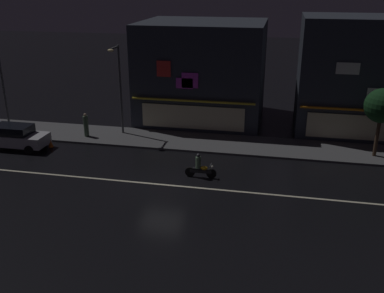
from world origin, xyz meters
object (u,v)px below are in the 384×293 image
at_px(streetlamp_mid, 119,83).
at_px(motorcycle_lead, 200,168).
at_px(traffic_cone, 51,143).
at_px(parked_car_near_kerb, 16,136).
at_px(pedestrian_on_sidewalk, 86,126).

distance_m(streetlamp_mid, motorcycle_lead, 10.07).
bearing_deg(traffic_cone, streetlamp_mid, 39.14).
distance_m(parked_car_near_kerb, traffic_cone, 2.38).
distance_m(pedestrian_on_sidewalk, traffic_cone, 2.92).
relative_size(pedestrian_on_sidewalk, traffic_cone, 3.21).
distance_m(streetlamp_mid, pedestrian_on_sidewalk, 4.05).
xyz_separation_m(pedestrian_on_sidewalk, parked_car_near_kerb, (-3.92, -2.95, -0.09)).
xyz_separation_m(parked_car_near_kerb, motorcycle_lead, (13.46, -2.16, -0.24)).
xyz_separation_m(streetlamp_mid, pedestrian_on_sidewalk, (-2.37, -1.08, -3.10)).
xyz_separation_m(streetlamp_mid, motorcycle_lead, (7.17, -6.19, -3.43)).
relative_size(streetlamp_mid, traffic_cone, 11.98).
bearing_deg(streetlamp_mid, motorcycle_lead, -40.82).
height_order(pedestrian_on_sidewalk, motorcycle_lead, pedestrian_on_sidewalk).
height_order(pedestrian_on_sidewalk, parked_car_near_kerb, pedestrian_on_sidewalk).
xyz_separation_m(streetlamp_mid, parked_car_near_kerb, (-6.29, -4.03, -3.19)).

